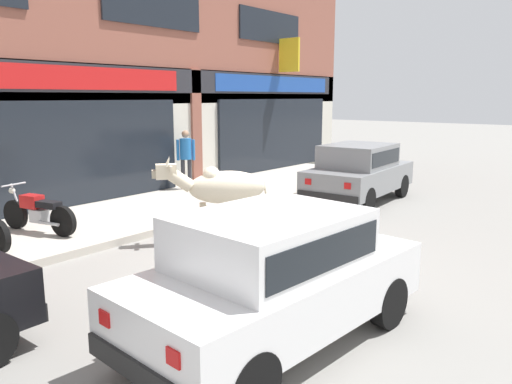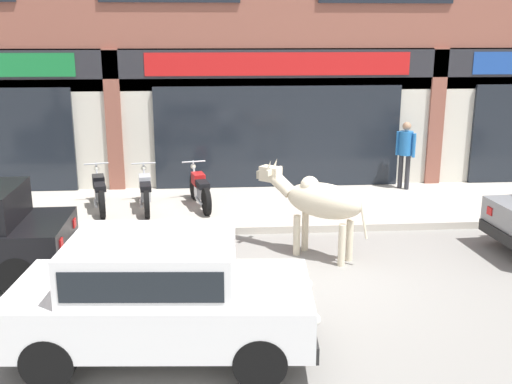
{
  "view_description": "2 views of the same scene",
  "coord_description": "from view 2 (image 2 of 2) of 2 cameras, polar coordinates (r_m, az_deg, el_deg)",
  "views": [
    {
      "loc": [
        -6.28,
        -5.12,
        2.64
      ],
      "look_at": [
        1.24,
        1.0,
        0.78
      ],
      "focal_mm": 35.0,
      "sensor_mm": 36.0,
      "label": 1
    },
    {
      "loc": [
        -1.6,
        -8.66,
        3.77
      ],
      "look_at": [
        -0.86,
        1.0,
        1.17
      ],
      "focal_mm": 42.0,
      "sensor_mm": 36.0,
      "label": 2
    }
  ],
  "objects": [
    {
      "name": "ground_plane",
      "position": [
        9.58,
        5.65,
        -8.21
      ],
      "size": [
        90.0,
        90.0,
        0.0
      ],
      "primitive_type": "plane",
      "color": "gray"
    },
    {
      "name": "sidewalk",
      "position": [
        13.08,
        2.82,
        -1.41
      ],
      "size": [
        19.0,
        3.16,
        0.14
      ],
      "primitive_type": "cube",
      "color": "#B7AFA3",
      "rests_on": "ground"
    },
    {
      "name": "shop_building",
      "position": [
        14.37,
        2.1,
        15.37
      ],
      "size": [
        23.0,
        1.4,
        8.15
      ],
      "color": "#8E5142",
      "rests_on": "ground"
    },
    {
      "name": "cow",
      "position": [
        10.17,
        5.99,
        -0.82
      ],
      "size": [
        1.79,
        1.55,
        1.61
      ],
      "color": "beige",
      "rests_on": "ground"
    },
    {
      "name": "car_0",
      "position": [
        7.24,
        -9.25,
        -9.28
      ],
      "size": [
        3.7,
        1.85,
        1.46
      ],
      "color": "black",
      "rests_on": "ground"
    },
    {
      "name": "motorcycle_0",
      "position": [
        12.95,
        -14.69,
        0.04
      ],
      "size": [
        0.66,
        1.78,
        0.88
      ],
      "color": "black",
      "rests_on": "sidewalk"
    },
    {
      "name": "motorcycle_1",
      "position": [
        12.76,
        -10.49,
        0.06
      ],
      "size": [
        0.52,
        1.81,
        0.88
      ],
      "color": "black",
      "rests_on": "sidewalk"
    },
    {
      "name": "motorcycle_2",
      "position": [
        12.78,
        -5.38,
        0.28
      ],
      "size": [
        0.64,
        1.79,
        0.88
      ],
      "color": "black",
      "rests_on": "sidewalk"
    },
    {
      "name": "pedestrian",
      "position": [
        14.51,
        14.05,
        4.09
      ],
      "size": [
        0.37,
        0.38,
        1.6
      ],
      "color": "#2D2D33",
      "rests_on": "sidewalk"
    }
  ]
}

